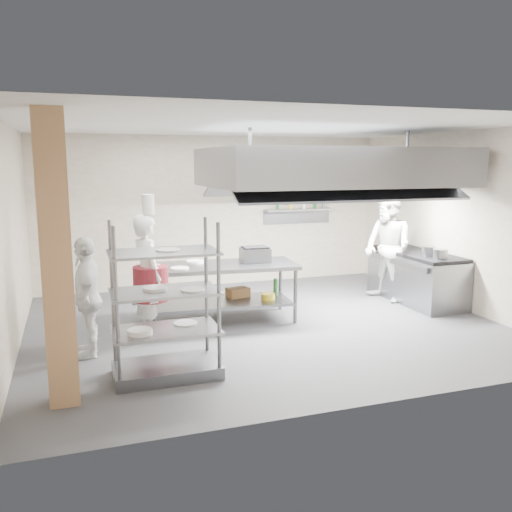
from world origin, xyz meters
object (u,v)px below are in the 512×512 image
object	(u,v)px
stockpot	(429,251)
chef_plating	(87,297)
cooking_range	(416,278)
pass_rack	(165,300)
chef_head	(148,276)
chef_line	(388,248)
island	(222,293)
griddle	(255,255)

from	to	relation	value
stockpot	chef_plating	bearing A→B (deg)	-173.61
cooking_range	stockpot	size ratio (longest dim) A/B	8.56
stockpot	cooking_range	bearing A→B (deg)	82.92
pass_rack	cooking_range	world-z (taller)	pass_rack
pass_rack	stockpot	distance (m)	5.08
pass_rack	stockpot	size ratio (longest dim) A/B	7.84
chef_head	pass_rack	bearing A→B (deg)	165.64
chef_head	chef_line	bearing A→B (deg)	-94.85
pass_rack	chef_head	distance (m)	1.56
island	chef_plating	bearing A→B (deg)	-150.40
chef_plating	stockpot	distance (m)	5.67
chef_head	chef_line	distance (m)	4.41
chef_head	stockpot	world-z (taller)	chef_head
cooking_range	chef_line	distance (m)	0.76
pass_rack	griddle	xyz separation A→B (m)	(1.79, 2.03, 0.10)
cooking_range	stockpot	world-z (taller)	stockpot
pass_rack	island	bearing A→B (deg)	58.74
island	griddle	xyz separation A→B (m)	(0.57, 0.06, 0.56)
island	stockpot	bearing A→B (deg)	-0.38
chef_head	stockpot	xyz separation A→B (m)	(4.79, 0.10, 0.09)
chef_line	pass_rack	bearing A→B (deg)	-70.94
island	cooking_range	bearing A→B (deg)	5.71
chef_head	chef_plating	bearing A→B (deg)	108.59
island	chef_head	xyz separation A→B (m)	(-1.20, -0.42, 0.43)
island	stockpot	size ratio (longest dim) A/B	9.93
island	chef_head	world-z (taller)	chef_head
chef_line	island	bearing A→B (deg)	-93.16
pass_rack	chef_line	xyz separation A→B (m)	(4.37, 2.25, 0.05)
chef_line	chef_plating	xyz separation A→B (m)	(-5.20, -1.22, -0.19)
chef_plating	griddle	distance (m)	2.81
island	pass_rack	bearing A→B (deg)	-116.99
chef_head	chef_line	size ratio (longest dim) A/B	0.91
chef_line	stockpot	xyz separation A→B (m)	(0.43, -0.59, 0.01)
chef_plating	griddle	size ratio (longest dim) A/B	3.50
pass_rack	chef_plating	bearing A→B (deg)	129.34
pass_rack	chef_line	size ratio (longest dim) A/B	0.94
pass_rack	chef_line	bearing A→B (deg)	27.63
cooking_range	chef_line	bearing A→B (deg)	156.27
island	chef_plating	xyz separation A→B (m)	(-2.04, -0.95, 0.33)
cooking_range	chef_plating	distance (m)	5.78
chef_head	griddle	size ratio (longest dim) A/B	3.97
chef_head	stockpot	size ratio (longest dim) A/B	7.59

